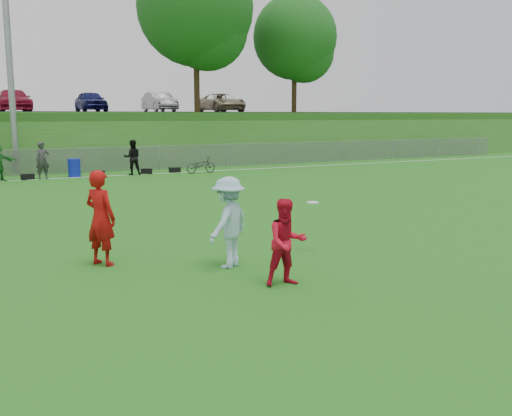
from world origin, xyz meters
TOP-DOWN VIEW (x-y plane):
  - ground at (0.00, 0.00)m, footprint 120.00×120.00m
  - sideline_far at (0.00, 18.00)m, footprint 60.00×0.10m
  - fence at (0.00, 20.00)m, footprint 58.00×0.06m
  - light_pole at (-3.00, 20.80)m, footprint 1.20×0.40m
  - berm at (0.00, 31.00)m, footprint 120.00×18.00m
  - parking_lot at (0.00, 33.00)m, footprint 120.00×12.00m
  - tree_green_near at (8.16, 24.42)m, footprint 7.14×7.14m
  - tree_green_far at (16.16, 25.92)m, footprint 5.88×5.88m
  - car_row at (-1.17, 32.00)m, footprint 32.04×5.18m
  - spectator_row at (-2.92, 18.00)m, footprint 8.82×0.98m
  - gear_bags at (1.12, 18.10)m, footprint 7.54×0.52m
  - player_red_left at (-3.12, 1.65)m, footprint 0.75×0.81m
  - player_red_center at (-0.62, -1.17)m, footprint 0.80×0.66m
  - player_blue at (-1.00, 0.37)m, footprint 1.30×1.17m
  - frisbee at (1.08, 0.63)m, footprint 0.25×0.25m
  - recycling_bin at (-0.70, 18.31)m, footprint 0.61×0.61m
  - bicycle at (5.25, 17.23)m, footprint 1.59×0.65m

SIDE VIEW (x-z plane):
  - ground at x=0.00m, z-range 0.00..0.00m
  - sideline_far at x=0.00m, z-range 0.00..0.01m
  - gear_bags at x=1.12m, z-range 0.00..0.26m
  - bicycle at x=5.25m, z-range 0.00..0.82m
  - recycling_bin at x=-0.70m, z-range 0.00..0.85m
  - fence at x=0.00m, z-range 0.00..1.30m
  - player_red_center at x=-0.62m, z-range 0.00..1.50m
  - spectator_row at x=-2.92m, z-range 0.00..1.69m
  - player_blue at x=-1.00m, z-range 0.00..1.74m
  - player_red_left at x=-3.12m, z-range 0.00..1.86m
  - frisbee at x=1.08m, z-range 1.06..1.08m
  - berm at x=0.00m, z-range 0.00..3.00m
  - parking_lot at x=0.00m, z-range 3.00..3.10m
  - car_row at x=-1.17m, z-range 3.10..4.54m
  - light_pole at x=-3.00m, z-range 0.63..12.78m
  - tree_green_far at x=16.16m, z-range 3.87..12.06m
  - tree_green_near at x=8.16m, z-range 4.06..14.00m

